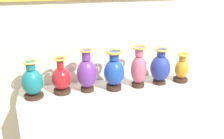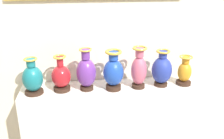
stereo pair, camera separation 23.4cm
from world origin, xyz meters
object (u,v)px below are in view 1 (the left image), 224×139
Objects in this scene: vase_cobalt at (160,68)px; vase_amber at (181,69)px; vase_crimson at (61,79)px; vase_rose at (139,69)px; vase_teal at (32,82)px; vase_sapphire at (114,72)px; vase_violet at (87,73)px.

vase_cobalt is 0.22m from vase_amber.
vase_rose reaches higher than vase_crimson.
vase_cobalt is (0.90, -0.01, 0.02)m from vase_crimson.
vase_crimson is 0.85× the size of vase_rose.
vase_teal and vase_crimson have the same top height.
vase_sapphire reaches higher than vase_crimson.
vase_violet is 0.47m from vase_rose.
vase_crimson is 0.22m from vase_violet.
vase_amber is at bearing 2.65° from vase_sapphire.
vase_crimson is 0.95× the size of vase_cobalt.
vase_violet is 1.05× the size of vase_sapphire.
vase_teal is 1.17× the size of vase_amber.
vase_crimson is 0.69m from vase_rose.
vase_cobalt is (1.14, 0.03, 0.02)m from vase_teal.
vase_sapphire is (0.46, -0.03, 0.04)m from vase_crimson.
vase_cobalt is at bearing 4.26° from vase_rose.
vase_crimson is at bearing 179.83° from vase_amber.
vase_amber is at bearing 1.23° from vase_teal.
vase_violet is at bearing 2.82° from vase_teal.
vase_rose reaches higher than vase_teal.
vase_crimson is at bearing 175.73° from vase_sapphire.
vase_rose is at bearing -175.74° from vase_cobalt.
vase_amber is at bearing 0.42° from vase_violet.
vase_sapphire is 0.67m from vase_amber.
vase_rose is at bearing -1.84° from vase_crimson.
vase_rose reaches higher than vase_violet.
vase_amber is (0.22, 0.00, -0.04)m from vase_cobalt.
vase_crimson is 1.12m from vase_amber.
vase_sapphire is at bearing -4.27° from vase_crimson.
vase_violet is 0.68m from vase_cobalt.
vase_teal is 1.14m from vase_cobalt.
vase_amber is (1.36, 0.03, -0.02)m from vase_teal.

